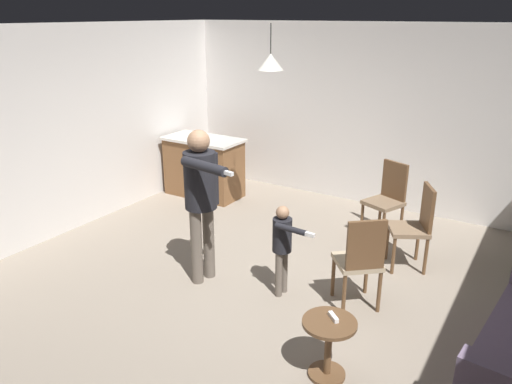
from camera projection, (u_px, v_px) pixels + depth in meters
name	position (u px, v px, depth m)	size (l,w,h in m)	color
ground	(268.00, 295.00, 5.26)	(7.68, 7.68, 0.00)	gray
wall_back	(379.00, 118.00, 7.36)	(6.40, 0.10, 2.70)	silver
wall_left	(55.00, 133.00, 6.39)	(0.10, 6.40, 2.70)	silver
kitchen_counter	(204.00, 167.00, 8.00)	(1.26, 0.66, 0.95)	brown
side_table_by_couch	(328.00, 342.00, 3.98)	(0.44, 0.44, 0.52)	brown
person_adult	(201.00, 190.00, 5.21)	(0.80, 0.59, 1.70)	#60564C
person_child	(283.00, 241.00, 5.07)	(0.52, 0.31, 1.00)	#60564C
dining_chair_by_counter	(387.00, 197.00, 6.49)	(0.55, 0.55, 1.00)	brown
dining_chair_near_wall	(415.00, 224.00, 5.66)	(0.57, 0.57, 1.00)	brown
dining_chair_centre_back	(360.00, 259.00, 4.86)	(0.59, 0.59, 1.00)	brown
spare_remote_on_table	(333.00, 317.00, 3.94)	(0.04, 0.13, 0.04)	white
ceiling_light_pendant	(271.00, 62.00, 6.06)	(0.32, 0.32, 0.55)	silver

